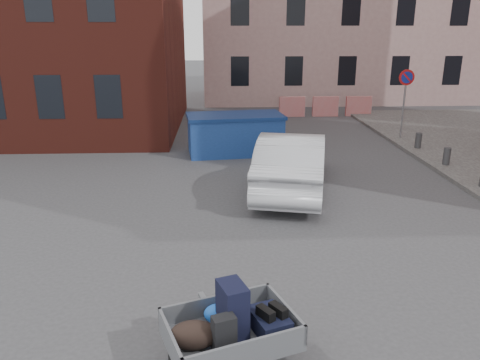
{
  "coord_description": "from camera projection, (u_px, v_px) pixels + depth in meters",
  "views": [
    {
      "loc": [
        -1.21,
        -8.4,
        4.23
      ],
      "look_at": [
        -0.76,
        1.27,
        1.1
      ],
      "focal_mm": 35.0,
      "sensor_mm": 36.0,
      "label": 1
    }
  ],
  "objects": [
    {
      "name": "dumpster",
      "position": [
        235.0,
        134.0,
        16.5
      ],
      "size": [
        3.51,
        2.11,
        1.4
      ],
      "rotation": [
        0.0,
        0.0,
        0.12
      ],
      "color": "navy",
      "rests_on": "ground"
    },
    {
      "name": "barriers",
      "position": [
        326.0,
        106.0,
        23.63
      ],
      "size": [
        4.7,
        0.18,
        1.0
      ],
      "color": "red",
      "rests_on": "ground"
    },
    {
      "name": "ground",
      "position": [
        281.0,
        251.0,
        9.34
      ],
      "size": [
        120.0,
        120.0,
        0.0
      ],
      "primitive_type": "plane",
      "color": "#38383A",
      "rests_on": "ground"
    },
    {
      "name": "no_parking_sign",
      "position": [
        405.0,
        89.0,
        18.0
      ],
      "size": [
        0.6,
        0.09,
        2.65
      ],
      "color": "gray",
      "rests_on": "sidewalk"
    },
    {
      "name": "silver_car",
      "position": [
        292.0,
        162.0,
        12.67
      ],
      "size": [
        2.7,
        5.13,
        1.61
      ],
      "primitive_type": "imported",
      "rotation": [
        0.0,
        0.0,
        2.93
      ],
      "color": "silver",
      "rests_on": "ground"
    },
    {
      "name": "trailer",
      "position": [
        230.0,
        328.0,
        5.94
      ],
      "size": [
        1.88,
        1.98,
        1.2
      ],
      "rotation": [
        0.0,
        0.0,
        0.35
      ],
      "color": "black",
      "rests_on": "ground"
    }
  ]
}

